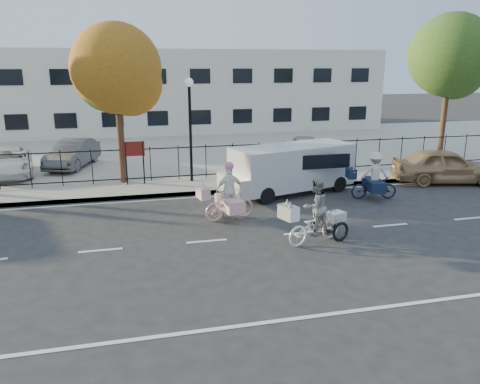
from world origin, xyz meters
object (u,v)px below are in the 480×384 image
object	(u,v)px
lot_car_b	(8,162)
lot_car_d	(306,149)
lamppost	(190,112)
gold_sedan	(445,166)
zebra_trike	(315,218)
unicorn_bike	(229,199)
bull_bike	(374,180)
lot_car_c	(73,153)
white_van	(290,167)

from	to	relation	value
lot_car_b	lot_car_d	bearing A→B (deg)	-10.87
lamppost	gold_sedan	distance (m)	11.26
zebra_trike	lot_car_b	bearing A→B (deg)	25.89
lamppost	lot_car_b	distance (m)	8.79
lamppost	unicorn_bike	size ratio (longest dim) A/B	2.17
lamppost	bull_bike	bearing A→B (deg)	-30.75
gold_sedan	lot_car_c	xyz separation A→B (m)	(-16.01, 6.47, 0.06)
gold_sedan	lot_car_d	distance (m)	6.86
white_van	lot_car_b	world-z (taller)	white_van
white_van	lot_car_c	bearing A→B (deg)	128.07
zebra_trike	white_van	size ratio (longest dim) A/B	0.39
lot_car_c	lot_car_d	size ratio (longest dim) A/B	1.07
unicorn_bike	lot_car_c	bearing A→B (deg)	22.36
lamppost	lot_car_d	size ratio (longest dim) A/B	1.15
unicorn_bike	lot_car_c	world-z (taller)	unicorn_bike
unicorn_bike	gold_sedan	world-z (taller)	unicorn_bike
lamppost	lot_car_c	xyz separation A→B (m)	(-5.24, 4.17, -2.30)
lamppost	zebra_trike	size ratio (longest dim) A/B	1.92
bull_bike	white_van	xyz separation A→B (m)	(-2.84, 1.55, 0.33)
unicorn_bike	lot_car_d	world-z (taller)	unicorn_bike
unicorn_bike	gold_sedan	distance (m)	10.56
lamppost	white_van	bearing A→B (deg)	-32.31
zebra_trike	lamppost	bearing A→B (deg)	-0.05
white_van	lot_car_d	xyz separation A→B (m)	(2.71, 5.24, -0.27)
lamppost	unicorn_bike	distance (m)	5.57
lamppost	unicorn_bike	xyz separation A→B (m)	(0.55, -5.00, -2.38)
white_van	gold_sedan	size ratio (longest dim) A/B	1.31
bull_bike	lot_car_d	world-z (taller)	bull_bike
lot_car_d	bull_bike	bearing A→B (deg)	-73.78
gold_sedan	lot_car_c	bearing A→B (deg)	81.45
white_van	gold_sedan	world-z (taller)	white_van
gold_sedan	zebra_trike	bearing A→B (deg)	136.26
zebra_trike	unicorn_bike	bearing A→B (deg)	18.89
bull_bike	lot_car_c	bearing A→B (deg)	67.24
lot_car_c	lot_car_b	bearing A→B (deg)	-140.48
gold_sedan	lot_car_d	world-z (taller)	gold_sedan
zebra_trike	bull_bike	size ratio (longest dim) A/B	1.12
bull_bike	lot_car_d	distance (m)	6.79
zebra_trike	unicorn_bike	distance (m)	3.27
unicorn_bike	lot_car_d	size ratio (longest dim) A/B	0.53
lot_car_d	unicorn_bike	bearing A→B (deg)	-111.00
gold_sedan	bull_bike	bearing A→B (deg)	123.37
bull_bike	lot_car_d	xyz separation A→B (m)	(-0.13, 6.79, 0.06)
lot_car_b	lot_car_c	distance (m)	2.88
lamppost	lot_car_c	bearing A→B (deg)	141.53
zebra_trike	lot_car_c	size ratio (longest dim) A/B	0.56
lot_car_b	lot_car_d	size ratio (longest dim) A/B	1.15
unicorn_bike	white_van	size ratio (longest dim) A/B	0.34
gold_sedan	lot_car_b	xyz separation A→B (m)	(-18.66, 5.34, -0.00)
lot_car_b	lot_car_c	world-z (taller)	lot_car_c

